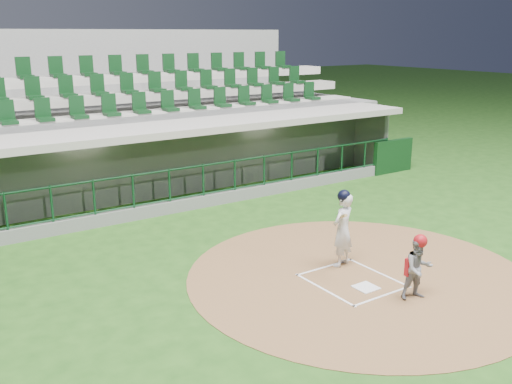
{
  "coord_description": "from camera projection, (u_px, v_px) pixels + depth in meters",
  "views": [
    {
      "loc": [
        -7.64,
        -8.11,
        4.91
      ],
      "look_at": [
        -0.42,
        2.6,
        1.3
      ],
      "focal_mm": 40.0,
      "sensor_mm": 36.0,
      "label": 1
    }
  ],
  "objects": [
    {
      "name": "ground",
      "position": [
        342.0,
        276.0,
        11.92
      ],
      "size": [
        120.0,
        120.0,
        0.0
      ],
      "primitive_type": "plane",
      "color": "#1E4714",
      "rests_on": "ground"
    },
    {
      "name": "dirt_circle",
      "position": [
        359.0,
        276.0,
        11.92
      ],
      "size": [
        7.2,
        7.2,
        0.01
      ],
      "primitive_type": "cylinder",
      "color": "brown",
      "rests_on": "ground"
    },
    {
      "name": "home_plate",
      "position": [
        366.0,
        287.0,
        11.35
      ],
      "size": [
        0.43,
        0.43,
        0.02
      ],
      "primitive_type": "cube",
      "color": "white",
      "rests_on": "dirt_circle"
    },
    {
      "name": "batter_box_chalk",
      "position": [
        352.0,
        281.0,
        11.67
      ],
      "size": [
        1.55,
        1.8,
        0.01
      ],
      "color": "white",
      "rests_on": "ground"
    },
    {
      "name": "dugout_structure",
      "position": [
        176.0,
        163.0,
        17.95
      ],
      "size": [
        16.4,
        3.7,
        3.0
      ],
      "color": "slate",
      "rests_on": "ground"
    },
    {
      "name": "seating_deck",
      "position": [
        135.0,
        135.0,
        20.24
      ],
      "size": [
        17.0,
        6.72,
        5.15
      ],
      "color": "slate",
      "rests_on": "ground"
    },
    {
      "name": "batter",
      "position": [
        343.0,
        228.0,
        12.25
      ],
      "size": [
        0.88,
        0.92,
        1.71
      ],
      "color": "silver",
      "rests_on": "dirt_circle"
    },
    {
      "name": "catcher",
      "position": [
        418.0,
        267.0,
        10.76
      ],
      "size": [
        0.7,
        0.61,
        1.29
      ],
      "color": "gray",
      "rests_on": "dirt_circle"
    }
  ]
}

